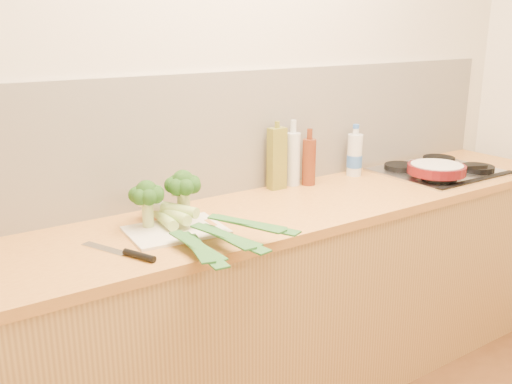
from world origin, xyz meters
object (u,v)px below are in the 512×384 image
chefs_knife (130,254)px  gas_hob (439,170)px  chopping_board (176,230)px  skillet (437,169)px

chefs_knife → gas_hob: bearing=-19.1°
gas_hob → chopping_board: 1.51m
skillet → chefs_knife: bearing=-155.3°
chopping_board → skillet: size_ratio=0.89×
gas_hob → skillet: size_ratio=1.50×
chopping_board → skillet: bearing=1.5°
gas_hob → skillet: skillet is taller
chopping_board → chefs_knife: 0.26m
chefs_knife → chopping_board: bearing=4.9°
gas_hob → skillet: bearing=-146.2°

